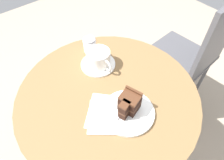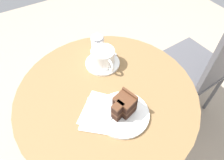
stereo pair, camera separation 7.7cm
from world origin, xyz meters
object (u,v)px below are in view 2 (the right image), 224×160
at_px(saucer, 103,63).
at_px(cake_slice, 124,105).
at_px(cake_plate, 124,113).
at_px(teaspoon, 108,54).
at_px(fork, 123,102).
at_px(coffee_cup, 103,57).
at_px(napkin, 103,113).
at_px(sugar_pot, 97,42).
at_px(cafe_chair, 208,62).

distance_m(saucer, cake_slice, 0.27).
bearing_deg(cake_plate, teaspoon, 160.00).
bearing_deg(cake_slice, teaspoon, 160.09).
bearing_deg(fork, coffee_cup, 53.42).
relative_size(coffee_cup, cake_slice, 1.45).
bearing_deg(coffee_cup, napkin, -29.91).
bearing_deg(saucer, fork, -10.43).
xyz_separation_m(saucer, cake_plate, (0.26, -0.06, 0.00)).
xyz_separation_m(fork, sugar_pot, (-0.33, 0.07, 0.02)).
bearing_deg(sugar_pot, saucer, -17.04).
xyz_separation_m(teaspoon, sugar_pot, (-0.07, -0.01, 0.03)).
distance_m(fork, napkin, 0.08).
distance_m(saucer, teaspoon, 0.06).
relative_size(napkin, cafe_chair, 0.24).
height_order(cake_plate, sugar_pot, sugar_pot).
distance_m(coffee_cup, cafe_chair, 0.66).
height_order(coffee_cup, cake_plate, coffee_cup).
bearing_deg(coffee_cup, cafe_chair, 77.33).
xyz_separation_m(cake_slice, cafe_chair, (-0.11, 0.67, -0.23)).
xyz_separation_m(saucer, teaspoon, (-0.03, 0.05, 0.01)).
xyz_separation_m(teaspoon, cafe_chair, (0.17, 0.56, -0.19)).
relative_size(saucer, sugar_pot, 2.03).
bearing_deg(cake_plate, napkin, -122.96).
bearing_deg(cake_plate, sugar_pot, 165.84).
height_order(cake_plate, cake_slice, cake_slice).
bearing_deg(fork, cake_plate, -143.04).
bearing_deg(cake_plate, cake_slice, 156.12).
distance_m(coffee_cup, teaspoon, 0.07).
distance_m(coffee_cup, cake_plate, 0.27).
xyz_separation_m(cake_plate, sugar_pot, (-0.36, 0.09, 0.03)).
height_order(coffee_cup, teaspoon, coffee_cup).
distance_m(napkin, cafe_chair, 0.76).
relative_size(coffee_cup, teaspoon, 1.37).
bearing_deg(teaspoon, cafe_chair, 12.67).
relative_size(saucer, coffee_cup, 1.11).
bearing_deg(saucer, cafe_chair, 76.97).
relative_size(cake_slice, fork, 0.72).
bearing_deg(sugar_pot, cake_plate, -14.16).
height_order(saucer, cake_slice, cake_slice).
relative_size(coffee_cup, cafe_chair, 0.15).
xyz_separation_m(teaspoon, fork, (0.26, -0.09, 0.00)).
bearing_deg(teaspoon, napkin, -94.19).
distance_m(teaspoon, napkin, 0.30).
distance_m(saucer, cafe_chair, 0.65).
relative_size(teaspoon, cake_slice, 1.06).
bearing_deg(teaspoon, cake_slice, -80.31).
relative_size(cake_slice, cafe_chair, 0.10).
distance_m(coffee_cup, fork, 0.23).
distance_m(saucer, cake_plate, 0.27).
bearing_deg(teaspoon, saucer, -116.74).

